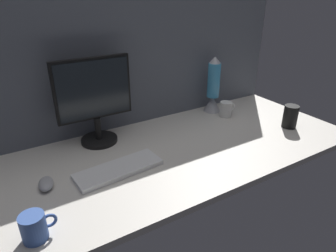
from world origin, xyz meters
The scene contains 9 objects.
ground_plane centered at (0.00, 0.00, -1.50)cm, with size 180.00×80.00×3.00cm, color beige.
cubicle_wall_back centered at (0.00, 37.50, 33.39)cm, with size 180.00×5.00×66.78cm.
monitor centered at (-29.89, 25.12, 22.88)cm, with size 36.62×18.00×42.23cm.
keyboard centered at (-32.03, -5.42, 1.00)cm, with size 37.00×13.00×2.00cm, color silver.
mouse centered at (-60.59, -1.19, 1.70)cm, with size 5.60×9.60×3.40cm, color #99999E.
mug_ceramic_blue centered at (-68.46, -26.69, 4.56)cm, with size 11.04×7.74×9.09cm.
mug_ceramic_white centered at (46.15, 16.15, 4.48)cm, with size 10.40×7.14×8.91cm.
mug_black_travel centered at (65.78, -13.90, 6.30)cm, with size 7.73×7.73×12.61cm.
lava_lamp centered at (44.29, 26.91, 14.23)cm, with size 10.36×10.36×33.91cm.
Camera 1 is at (-69.46, -107.08, 71.62)cm, focal length 31.93 mm.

